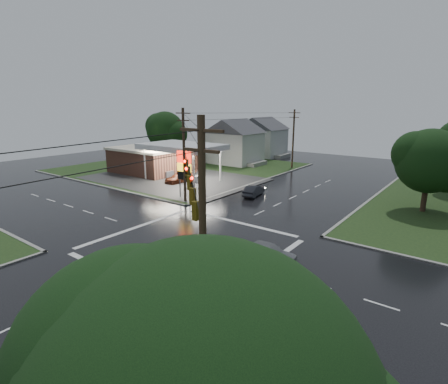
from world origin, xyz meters
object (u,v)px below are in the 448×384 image
Objects in this scene: gas_station at (156,158)px; car_pump at (180,177)px; house_near at (235,141)px; house_far at (262,136)px; pylon_sign at (184,167)px; car_crossing at (268,252)px; utility_pole_n at (293,138)px; car_north at (254,191)px; utility_pole_se at (203,241)px; utility_pole_nw at (184,154)px; tree_ne_near at (431,161)px; tree_nw_behind at (166,131)px.

gas_station is 5.14× the size of car_pump.
house_near is 12.04m from house_far.
car_crossing is at bearing -28.76° from pylon_sign.
gas_station reaches higher than car_crossing.
utility_pole_n is 22.43m from car_north.
utility_pole_se is at bearing -56.21° from house_near.
utility_pole_n is at bearing 90.00° from utility_pole_nw.
gas_station is at bearing -97.50° from house_far.
utility_pole_nw is 2.59× the size of car_north.
utility_pole_se is at bearing -98.38° from tree_ne_near.
utility_pole_n is 11.67m from house_near.
car_pump is (16.43, -13.17, -5.44)m from tree_nw_behind.
pylon_sign is at bearing -39.87° from tree_nw_behind.
utility_pole_nw reaches higher than house_far.
house_near is 1.23× the size of tree_ne_near.
tree_ne_near reaches higher than pylon_sign.
car_north is (29.50, -13.30, -5.48)m from tree_nw_behind.
utility_pole_n reaches higher than house_far.
house_near is at bearing -59.32° from car_north.
pylon_sign is 9.92m from car_pump.
house_near reaches higher than car_crossing.
house_far is at bearing -70.67° from car_north.
pylon_sign is at bearing -92.08° from utility_pole_n.
car_north is (17.61, -31.30, -3.71)m from house_far.
house_far is 1.23× the size of tree_ne_near.
utility_pole_se is at bearing -61.32° from house_far.
tree_ne_near is 22.75m from car_crossing.
car_crossing reaches higher than car_pump.
house_far is at bearing 144.23° from tree_ne_near.
utility_pole_n is at bearing 111.80° from utility_pole_se.
car_pump is at bearing -170.69° from tree_ne_near.
gas_station is 19.38m from utility_pole_nw.
house_near reaches higher than pylon_sign.
tree_nw_behind is 1.96× the size of car_pump.
pylon_sign is 19.96m from car_crossing.
house_near reaches higher than car_pump.
car_crossing is (17.27, -9.48, -3.26)m from pylon_sign.
tree_ne_near is at bearing -9.47° from tree_nw_behind.
car_crossing is at bearing -51.61° from house_near.
house_near is 2.52× the size of car_crossing.
utility_pole_se reaches higher than utility_pole_n.
car_north is at bearing -60.64° from house_far.
pylon_sign is at bearing 135.00° from utility_pole_nw.
car_pump is (-7.91, 7.32, -4.98)m from utility_pole_nw.
pylon_sign is 1.18× the size of car_pump.
car_pump reaches higher than car_north.
pylon_sign is 0.54× the size of house_far.
tree_nw_behind is (-43.34, 39.49, 0.46)m from utility_pole_se.
car_pump is at bearing -81.71° from house_far.
house_far is 2.17× the size of car_pump.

